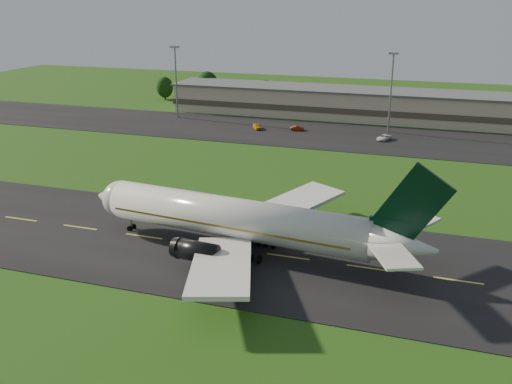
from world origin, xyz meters
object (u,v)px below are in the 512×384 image
(service_vehicle_b, at_px, (297,128))
(light_mast_centre, at_px, (391,83))
(service_vehicle_c, at_px, (384,137))
(terminal, at_px, (400,107))
(light_mast_west, at_px, (176,74))
(airliner, at_px, (241,220))
(service_vehicle_a, at_px, (257,126))

(service_vehicle_b, bearing_deg, light_mast_centre, -92.26)
(service_vehicle_c, bearing_deg, light_mast_centre, 111.17)
(terminal, distance_m, light_mast_west, 64.10)
(light_mast_centre, bearing_deg, service_vehicle_b, -166.59)
(airliner, distance_m, service_vehicle_c, 72.28)
(light_mast_centre, height_order, service_vehicle_b, light_mast_centre)
(terminal, distance_m, service_vehicle_a, 41.96)
(light_mast_west, xyz_separation_m, service_vehicle_c, (59.96, -8.87, -11.98))
(service_vehicle_a, bearing_deg, service_vehicle_c, -34.77)
(airliner, relative_size, service_vehicle_a, 12.07)
(terminal, relative_size, light_mast_centre, 7.13)
(service_vehicle_b, height_order, service_vehicle_c, service_vehicle_c)
(light_mast_west, distance_m, service_vehicle_c, 61.79)
(terminal, relative_size, light_mast_west, 7.13)
(airliner, height_order, terminal, airliner)
(light_mast_centre, bearing_deg, airliner, -98.36)
(service_vehicle_c, bearing_deg, airliner, -77.92)
(airliner, bearing_deg, terminal, 87.84)
(light_mast_centre, relative_size, service_vehicle_c, 4.30)
(terminal, bearing_deg, airliner, -97.79)
(airliner, height_order, service_vehicle_b, airliner)
(terminal, relative_size, service_vehicle_b, 40.21)
(service_vehicle_a, bearing_deg, light_mast_west, 133.38)
(light_mast_west, relative_size, light_mast_centre, 1.00)
(airliner, relative_size, service_vehicle_c, 10.83)
(terminal, height_order, light_mast_west, light_mast_west)
(light_mast_centre, xyz_separation_m, service_vehicle_b, (-22.80, -5.44, -12.04))
(airliner, relative_size, service_vehicle_b, 14.21)
(light_mast_west, height_order, service_vehicle_c, light_mast_west)
(airliner, bearing_deg, service_vehicle_c, 86.28)
(service_vehicle_a, distance_m, service_vehicle_c, 33.38)
(light_mast_centre, relative_size, service_vehicle_a, 4.79)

